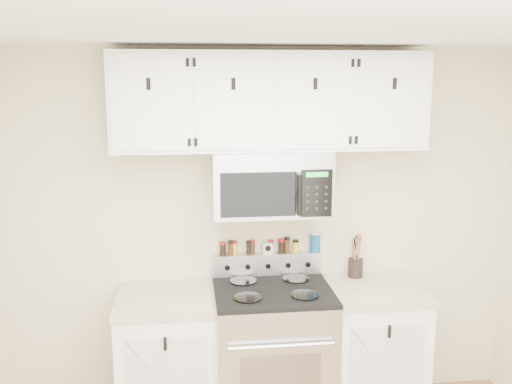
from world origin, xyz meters
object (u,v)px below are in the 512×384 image
(range, at_px, (273,354))
(utensil_crock, at_px, (355,266))
(salt_canister, at_px, (315,242))
(microwave, at_px, (271,182))

(range, distance_m, utensil_crock, 0.84)
(range, relative_size, salt_canister, 8.02)
(range, height_order, utensil_crock, utensil_crock)
(range, bearing_deg, utensil_crock, 20.49)
(salt_canister, bearing_deg, utensil_crock, -10.09)
(range, bearing_deg, microwave, 89.77)
(microwave, bearing_deg, salt_canister, 24.61)
(range, height_order, microwave, microwave)
(microwave, xyz_separation_m, utensil_crock, (0.62, 0.11, -0.63))
(salt_canister, bearing_deg, range, -140.30)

